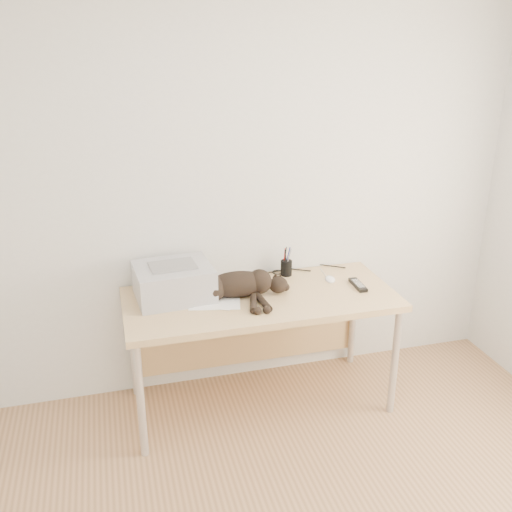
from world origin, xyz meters
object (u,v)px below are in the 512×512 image
object	(u,v)px
cat	(234,286)
pen_cup	(286,268)
desk	(257,310)
printer	(174,282)
mouse	(330,278)
mug	(196,281)

from	to	relation	value
cat	pen_cup	distance (m)	0.46
desk	printer	world-z (taller)	printer
cat	pen_cup	size ratio (longest dim) A/B	3.90
printer	mouse	world-z (taller)	printer
desk	printer	xyz separation A→B (m)	(-0.49, 0.04, 0.23)
pen_cup	mug	bearing A→B (deg)	-174.80
desk	mouse	size ratio (longest dim) A/B	15.18
desk	mouse	bearing A→B (deg)	3.38
printer	cat	bearing A→B (deg)	-15.70
printer	mouse	size ratio (longest dim) A/B	4.38
mug	mouse	bearing A→B (deg)	-6.54
printer	pen_cup	bearing A→B (deg)	10.95
cat	mug	bearing A→B (deg)	140.22
printer	mug	distance (m)	0.18
cat	desk	bearing A→B (deg)	24.67
cat	mug	xyz separation A→B (m)	(-0.20, 0.18, -0.02)
pen_cup	cat	bearing A→B (deg)	-148.97
pen_cup	desk	bearing A→B (deg)	-143.74
cat	printer	bearing A→B (deg)	167.57
desk	pen_cup	size ratio (longest dim) A/B	8.66
cat	mug	world-z (taller)	cat
desk	mug	size ratio (longest dim) A/B	15.18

